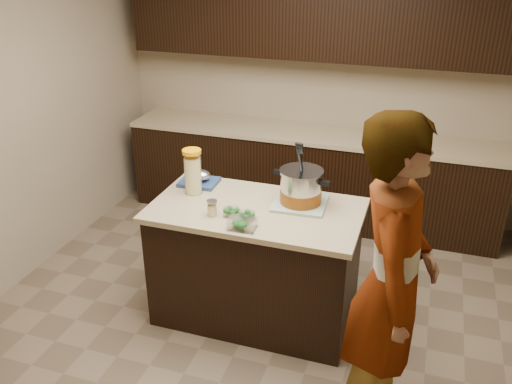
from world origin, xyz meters
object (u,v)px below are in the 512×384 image
stock_pot (301,189)px  person (391,285)px  lemonade_pitcher (193,173)px  island (256,263)px

stock_pot → person: person is taller
stock_pot → person: 1.11m
stock_pot → person: bearing=-38.5°
lemonade_pitcher → person: person is taller
stock_pot → lemonade_pitcher: (-0.79, -0.06, 0.03)m
island → stock_pot: bearing=28.1°
island → stock_pot: (0.28, 0.15, 0.57)m
island → lemonade_pitcher: 0.79m
island → stock_pot: size_ratio=3.37×
island → stock_pot: stock_pot is taller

